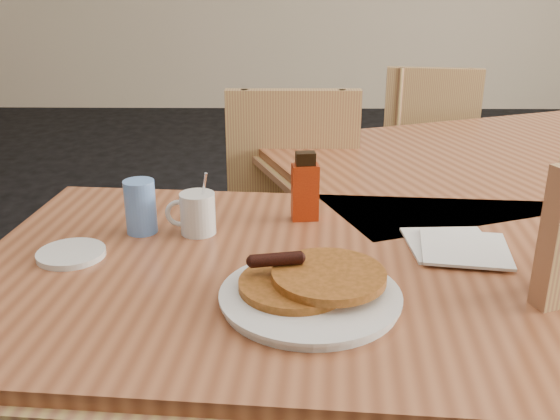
% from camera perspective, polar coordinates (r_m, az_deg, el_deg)
% --- Properties ---
extents(main_table, '(1.33, 0.95, 0.75)m').
position_cam_1_polar(main_table, '(1.21, 1.01, -6.89)').
color(main_table, '#9B5937').
rests_on(main_table, floor).
extents(neighbor_table, '(1.61, 1.35, 0.75)m').
position_cam_1_polar(neighbor_table, '(2.02, 19.34, 3.68)').
color(neighbor_table, '#9B5937').
rests_on(neighbor_table, floor).
extents(chair_main_far, '(0.43, 0.43, 0.93)m').
position_cam_1_polar(chair_main_far, '(1.96, 1.15, -0.46)').
color(chair_main_far, tan).
rests_on(chair_main_far, floor).
extents(chair_neighbor_far, '(0.45, 0.45, 0.89)m').
position_cam_1_polar(chair_neighbor_far, '(2.74, 13.82, 4.73)').
color(chair_neighbor_far, tan).
rests_on(chair_neighbor_far, floor).
extents(pancake_plate, '(0.31, 0.31, 0.07)m').
position_cam_1_polar(pancake_plate, '(1.07, 2.79, -7.36)').
color(pancake_plate, silver).
rests_on(pancake_plate, main_table).
extents(coffee_mug, '(0.11, 0.07, 0.14)m').
position_cam_1_polar(coffee_mug, '(1.33, -7.64, -0.23)').
color(coffee_mug, silver).
rests_on(coffee_mug, main_table).
extents(syrup_bottle, '(0.06, 0.04, 0.16)m').
position_cam_1_polar(syrup_bottle, '(1.39, 2.30, 1.96)').
color(syrup_bottle, maroon).
rests_on(syrup_bottle, main_table).
extents(napkin_stack, '(0.21, 0.22, 0.01)m').
position_cam_1_polar(napkin_stack, '(1.31, 15.90, -3.23)').
color(napkin_stack, silver).
rests_on(napkin_stack, main_table).
extents(blue_tumbler, '(0.08, 0.08, 0.12)m').
position_cam_1_polar(blue_tumbler, '(1.35, -12.64, 0.30)').
color(blue_tumbler, '#608FE1').
rests_on(blue_tumbler, main_table).
extents(side_saucer, '(0.16, 0.16, 0.01)m').
position_cam_1_polar(side_saucer, '(1.29, -18.55, -3.81)').
color(side_saucer, silver).
rests_on(side_saucer, main_table).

